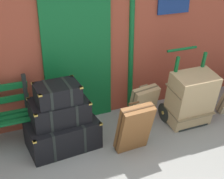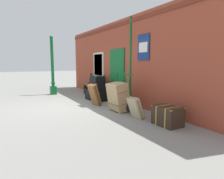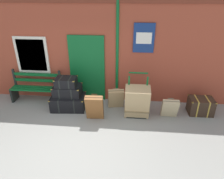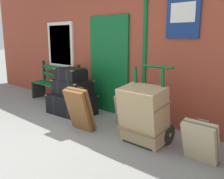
% 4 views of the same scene
% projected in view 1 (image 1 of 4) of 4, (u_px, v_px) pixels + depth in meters
% --- Properties ---
extents(brick_facade, '(10.40, 0.35, 3.20)m').
position_uv_depth(brick_facade, '(78.00, 23.00, 5.12)').
color(brick_facade, '#9E422D').
rests_on(brick_facade, ground).
extents(steamer_trunk_base, '(1.06, 0.72, 0.43)m').
position_uv_depth(steamer_trunk_base, '(63.00, 134.00, 4.85)').
color(steamer_trunk_base, black).
rests_on(steamer_trunk_base, ground).
extents(steamer_trunk_middle, '(0.82, 0.57, 0.33)m').
position_uv_depth(steamer_trunk_middle, '(59.00, 110.00, 4.72)').
color(steamer_trunk_middle, black).
rests_on(steamer_trunk_middle, steamer_trunk_base).
extents(steamer_trunk_top, '(0.62, 0.47, 0.27)m').
position_uv_depth(steamer_trunk_top, '(57.00, 93.00, 4.57)').
color(steamer_trunk_top, black).
rests_on(steamer_trunk_top, steamer_trunk_middle).
extents(porters_trolley, '(0.71, 0.56, 1.21)m').
position_uv_depth(porters_trolley, '(183.00, 105.00, 5.50)').
color(porters_trolley, black).
rests_on(porters_trolley, ground).
extents(large_brown_trunk, '(0.70, 0.57, 0.94)m').
position_uv_depth(large_brown_trunk, '(191.00, 99.00, 5.27)').
color(large_brown_trunk, tan).
rests_on(large_brown_trunk, ground).
extents(suitcase_beige, '(0.50, 0.40, 0.79)m').
position_uv_depth(suitcase_beige, '(134.00, 128.00, 4.64)').
color(suitcase_beige, brown).
rests_on(suitcase_beige, ground).
extents(suitcase_cream, '(0.51, 0.38, 0.64)m').
position_uv_depth(suitcase_cream, '(143.00, 103.00, 5.46)').
color(suitcase_cream, tan).
rests_on(suitcase_cream, ground).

